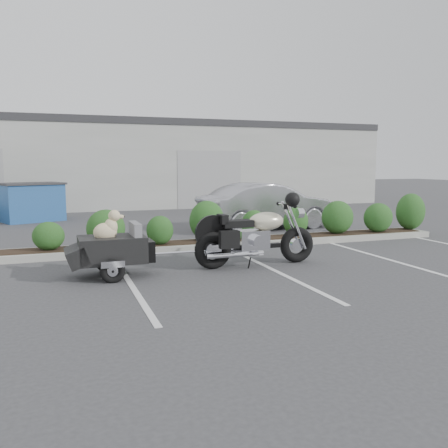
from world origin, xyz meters
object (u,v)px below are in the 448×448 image
object	(u,v)px
motorcycle	(256,236)
sedan	(268,206)
pet_trailer	(111,248)
dumpster	(32,202)

from	to	relation	value
motorcycle	sedan	distance (m)	5.45
pet_trailer	dumpster	xyz separation A→B (m)	(-1.69, 9.42, 0.17)
motorcycle	pet_trailer	bearing A→B (deg)	178.98
motorcycle	sedan	bearing A→B (deg)	62.38
pet_trailer	sedan	world-z (taller)	sedan
pet_trailer	sedan	bearing A→B (deg)	41.97
motorcycle	pet_trailer	world-z (taller)	motorcycle
dumpster	sedan	bearing A→B (deg)	-55.90
motorcycle	sedan	size ratio (longest dim) A/B	0.59
sedan	dumpster	size ratio (longest dim) A/B	1.77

